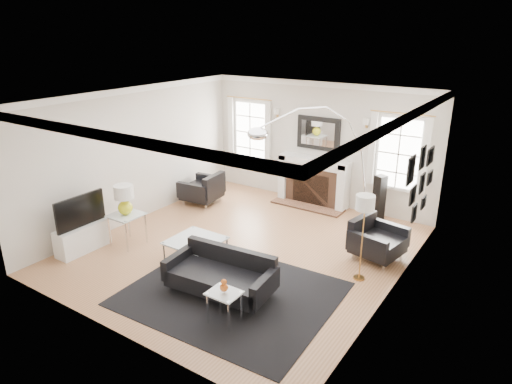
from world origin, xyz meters
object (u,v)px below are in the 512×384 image
Objects in this scene: armchair_left at (204,190)px; coffee_table at (195,242)px; gourd_lamp at (124,198)px; fireplace at (313,182)px; sofa at (222,275)px; arc_floor_lamp at (313,168)px; armchair_right at (375,240)px.

coffee_table is at bearing -53.27° from armchair_left.
fireplace is at bearing 63.11° from gourd_lamp.
fireplace is 1.74× the size of armchair_left.
gourd_lamp is (-1.95, -3.85, 0.40)m from fireplace.
fireplace is at bearing 97.75° from sofa.
arc_floor_lamp reaches higher than armchair_left.
fireplace is 0.63× the size of arc_floor_lamp.
gourd_lamp reaches higher than armchair_left.
gourd_lamp is at bearing -85.68° from armchair_left.
fireplace is at bearing 82.60° from coffee_table.
armchair_right is (1.57, 2.43, 0.03)m from sofa.
coffee_table is at bearing -124.73° from arc_floor_lamp.
coffee_table is at bearing -97.40° from fireplace.
sofa is 1.20m from coffee_table.
gourd_lamp reaches higher than fireplace.
fireplace is 2.13m from arc_floor_lamp.
armchair_right is 0.38× the size of arc_floor_lamp.
arc_floor_lamp reaches higher than gourd_lamp.
armchair_right is (4.28, -0.40, -0.00)m from armchair_left.
armchair_left is at bearing 174.73° from armchair_right.
arc_floor_lamp reaches higher than armchair_right.
coffee_table is (1.67, -2.24, 0.02)m from armchair_left.
sofa is at bearing -46.18° from armchair_left.
armchair_right is 1.17× the size of coffee_table.
gourd_lamp is at bearing -142.80° from arc_floor_lamp.
armchair_right is at bearing 57.14° from sofa.
fireplace is 2.95× the size of gourd_lamp.
armchair_left is 4.30m from armchair_right.
arc_floor_lamp is (-1.31, 0.03, 1.12)m from armchair_right.
armchair_left is (-2.14, -1.38, -0.20)m from fireplace.
coffee_table is at bearing 150.61° from sofa.
armchair_left is 0.96× the size of armchair_right.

